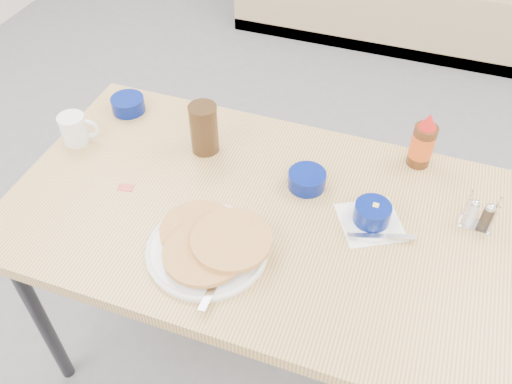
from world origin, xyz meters
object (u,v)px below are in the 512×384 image
(butter_bowl, at_px, (307,180))
(creamer_bowl, at_px, (128,104))
(dining_table, at_px, (261,225))
(grits_setting, at_px, (372,216))
(coffee_mug, at_px, (75,129))
(amber_tumbler, at_px, (204,129))
(condiment_caddy, at_px, (479,216))
(syrup_bottle, at_px, (423,143))
(pancake_plate, at_px, (209,245))

(butter_bowl, bearing_deg, creamer_bowl, 167.40)
(dining_table, relative_size, grits_setting, 6.03)
(creamer_bowl, bearing_deg, dining_table, -26.48)
(grits_setting, bearing_deg, coffee_mug, 177.90)
(grits_setting, xyz_separation_m, butter_bowl, (-0.20, 0.08, -0.00))
(dining_table, relative_size, amber_tumbler, 8.84)
(creamer_bowl, distance_m, condiment_caddy, 1.13)
(coffee_mug, height_order, amber_tumbler, amber_tumbler)
(amber_tumbler, distance_m, syrup_bottle, 0.64)
(grits_setting, relative_size, butter_bowl, 2.16)
(grits_setting, xyz_separation_m, amber_tumbler, (-0.54, 0.13, 0.05))
(condiment_caddy, distance_m, syrup_bottle, 0.27)
(grits_setting, relative_size, syrup_bottle, 1.29)
(syrup_bottle, bearing_deg, creamer_bowl, -176.36)
(pancake_plate, relative_size, butter_bowl, 3.10)
(grits_setting, bearing_deg, butter_bowl, 158.31)
(butter_bowl, bearing_deg, coffee_mug, -176.40)
(amber_tumbler, height_order, condiment_caddy, amber_tumbler)
(condiment_caddy, bearing_deg, coffee_mug, -175.55)
(butter_bowl, distance_m, syrup_bottle, 0.36)
(butter_bowl, xyz_separation_m, syrup_bottle, (0.29, 0.21, 0.05))
(butter_bowl, bearing_deg, condiment_caddy, 0.90)
(dining_table, distance_m, coffee_mug, 0.65)
(pancake_plate, bearing_deg, creamer_bowl, 136.77)
(dining_table, height_order, grits_setting, grits_setting)
(butter_bowl, relative_size, condiment_caddy, 1.07)
(grits_setting, distance_m, butter_bowl, 0.22)
(amber_tumbler, height_order, syrup_bottle, syrup_bottle)
(amber_tumbler, xyz_separation_m, condiment_caddy, (0.80, -0.04, -0.04))
(dining_table, bearing_deg, coffee_mug, 172.05)
(pancake_plate, relative_size, creamer_bowl, 3.07)
(dining_table, distance_m, grits_setting, 0.31)
(grits_setting, relative_size, creamer_bowl, 2.14)
(coffee_mug, bearing_deg, dining_table, -7.95)
(grits_setting, height_order, syrup_bottle, syrup_bottle)
(pancake_plate, bearing_deg, dining_table, 66.13)
(creamer_bowl, height_order, butter_bowl, same)
(coffee_mug, height_order, creamer_bowl, coffee_mug)
(coffee_mug, height_order, condiment_caddy, condiment_caddy)
(pancake_plate, relative_size, syrup_bottle, 1.85)
(coffee_mug, distance_m, creamer_bowl, 0.21)
(pancake_plate, bearing_deg, grits_setting, 32.06)
(creamer_bowl, xyz_separation_m, amber_tumbler, (0.32, -0.09, 0.06))
(dining_table, bearing_deg, grits_setting, 10.70)
(condiment_caddy, relative_size, syrup_bottle, 0.56)
(pancake_plate, height_order, creamer_bowl, pancake_plate)
(pancake_plate, bearing_deg, butter_bowl, 61.57)
(dining_table, xyz_separation_m, condiment_caddy, (0.55, 0.14, 0.10))
(pancake_plate, xyz_separation_m, grits_setting, (0.37, 0.23, 0.01))
(coffee_mug, xyz_separation_m, creamer_bowl, (0.07, 0.19, -0.02))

